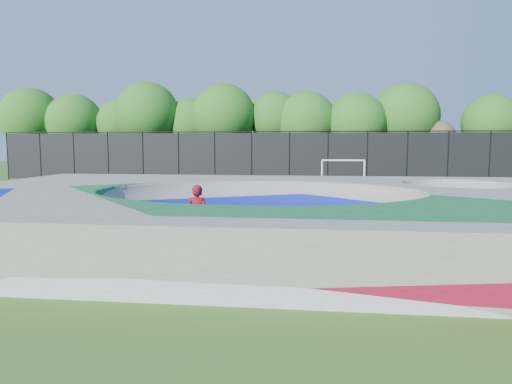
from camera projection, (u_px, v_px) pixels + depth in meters
ground at (259, 234)px, 15.42m from camera, size 120.00×120.00×0.00m
skate_deck at (259, 212)px, 15.34m from camera, size 22.00×14.00×1.50m
skater at (197, 216)px, 13.38m from camera, size 0.68×0.45×1.84m
skateboard at (198, 246)px, 13.47m from camera, size 0.79×0.25×0.05m
soccer_goal at (343, 168)px, 31.27m from camera, size 2.99×0.12×1.97m
fence at (289, 156)px, 35.93m from camera, size 48.09×0.09×4.04m
treeline at (259, 120)px, 40.87m from camera, size 53.42×6.87×8.67m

